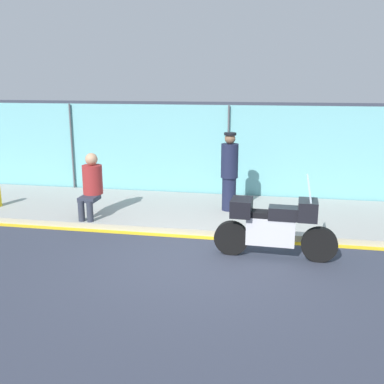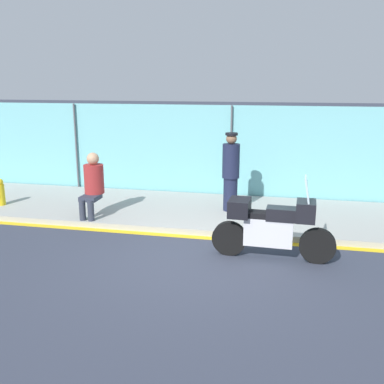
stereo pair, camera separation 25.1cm
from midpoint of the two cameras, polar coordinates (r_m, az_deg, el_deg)
ground_plane at (r=7.86m, az=1.52°, el=-8.93°), size 120.00×120.00×0.00m
sidewalk at (r=10.48m, az=4.45°, el=-2.66°), size 32.13×3.01×0.13m
curb_paint_stripe at (r=9.00m, az=3.02°, el=-5.88°), size 32.13×0.18×0.01m
storefront_fence at (r=11.77m, az=5.63°, el=4.95°), size 30.52×0.17×2.45m
motorcycle at (r=7.96m, az=10.99°, el=-4.20°), size 2.15×0.54×1.50m
officer_standing at (r=10.27m, az=5.65°, el=2.63°), size 0.39×0.39×1.80m
person_seated_on_curb at (r=10.06m, az=-11.79°, el=1.31°), size 0.43×0.74×1.41m
fire_hydrant at (r=11.70m, az=-22.62°, el=0.00°), size 0.21×0.26×0.65m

